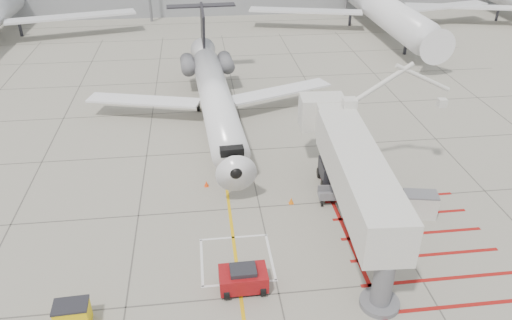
{
  "coord_description": "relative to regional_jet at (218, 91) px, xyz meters",
  "views": [
    {
      "loc": [
        -3.57,
        -23.14,
        19.41
      ],
      "look_at": [
        0.0,
        6.0,
        2.5
      ],
      "focal_mm": 35.0,
      "sensor_mm": 36.0,
      "label": 1
    }
  ],
  "objects": [
    {
      "name": "spill_bin",
      "position": [
        -8.33,
        -20.09,
        -3.17
      ],
      "size": [
        1.67,
        1.15,
        1.41
      ],
      "primitive_type": null,
      "rotation": [
        0.0,
        0.0,
        0.04
      ],
      "color": "yellow",
      "rests_on": "ground_plane"
    },
    {
      "name": "ground_power_unit",
      "position": [
        12.19,
        -13.34,
        -3.04
      ],
      "size": [
        2.3,
        1.61,
        1.66
      ],
      "primitive_type": null,
      "rotation": [
        0.0,
        0.0,
        -0.2
      ],
      "color": "beige",
      "rests_on": "ground_plane"
    },
    {
      "name": "ground_plane",
      "position": [
        2.03,
        -15.22,
        -3.87
      ],
      "size": [
        260.0,
        260.0,
        0.0
      ],
      "primitive_type": "plane",
      "color": "gray",
      "rests_on": "ground"
    },
    {
      "name": "regional_jet",
      "position": [
        0.0,
        0.0,
        0.0
      ],
      "size": [
        24.94,
        30.72,
        7.74
      ],
      "primitive_type": null,
      "rotation": [
        0.0,
        0.0,
        0.05
      ],
      "color": "white",
      "rests_on": "ground_plane"
    },
    {
      "name": "jet_bridge",
      "position": [
        7.42,
        -14.52,
        -0.29
      ],
      "size": [
        9.49,
        18.35,
        7.15
      ],
      "primitive_type": null,
      "rotation": [
        0.0,
        0.0,
        -0.06
      ],
      "color": "silver",
      "rests_on": "ground_plane"
    },
    {
      "name": "cone_side",
      "position": [
        4.21,
        -11.06,
        -3.64
      ],
      "size": [
        0.33,
        0.33,
        0.46
      ],
      "primitive_type": "cone",
      "color": "orange",
      "rests_on": "ground_plane"
    },
    {
      "name": "baggage_cart",
      "position": [
        6.91,
        -11.24,
        -3.32
      ],
      "size": [
        1.83,
        1.24,
        1.1
      ],
      "primitive_type": null,
      "rotation": [
        0.0,
        0.0,
        -0.08
      ],
      "color": "slate",
      "rests_on": "ground_plane"
    },
    {
      "name": "cone_nose",
      "position": [
        -1.41,
        -8.21,
        -3.65
      ],
      "size": [
        0.32,
        0.32,
        0.44
      ],
      "primitive_type": "cone",
      "color": "#F1400C",
      "rests_on": "ground_plane"
    },
    {
      "name": "pushback_tug",
      "position": [
        0.2,
        -18.58,
        -3.13
      ],
      "size": [
        2.58,
        1.63,
        1.49
      ],
      "primitive_type": null,
      "rotation": [
        0.0,
        0.0,
        0.01
      ],
      "color": "maroon",
      "rests_on": "ground_plane"
    }
  ]
}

